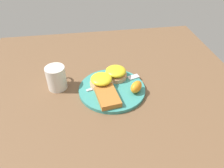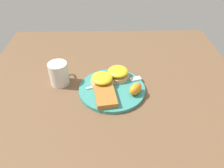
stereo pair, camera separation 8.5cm
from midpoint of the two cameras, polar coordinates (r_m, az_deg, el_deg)
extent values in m
plane|color=brown|center=(0.87, -2.79, -1.87)|extent=(1.10, 1.10, 0.00)
cylinder|color=teal|center=(0.86, -2.80, -1.51)|extent=(0.26, 0.26, 0.01)
cylinder|color=tan|center=(0.91, -1.67, 2.12)|extent=(0.09, 0.09, 0.02)
ellipsoid|color=yellow|center=(0.89, -1.70, 3.31)|extent=(0.08, 0.08, 0.03)
cylinder|color=tan|center=(0.87, -5.54, 0.03)|extent=(0.09, 0.09, 0.02)
ellipsoid|color=yellow|center=(0.86, -5.63, 1.24)|extent=(0.08, 0.08, 0.03)
cube|color=#AD682A|center=(0.81, -4.17, -3.42)|extent=(0.13, 0.09, 0.02)
ellipsoid|color=orange|center=(0.83, 3.47, -0.89)|extent=(0.07, 0.07, 0.04)
cube|color=silver|center=(0.86, -5.70, -0.77)|extent=(0.04, 0.12, 0.00)
cube|color=silver|center=(0.91, 2.94, 1.72)|extent=(0.04, 0.05, 0.00)
cylinder|color=silver|center=(0.89, -17.00, 1.45)|extent=(0.08, 0.08, 0.10)
torus|color=silver|center=(0.93, -16.84, 3.31)|extent=(0.05, 0.01, 0.05)
camera|label=1|loc=(0.04, -92.86, -2.28)|focal=35.00mm
camera|label=2|loc=(0.04, 87.14, 2.28)|focal=35.00mm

